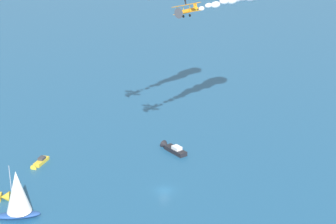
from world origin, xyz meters
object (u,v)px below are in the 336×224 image
object	(u,v)px
motorboat_offshore	(173,149)
biplane_lead	(187,10)
wingwalker_lead	(185,0)
motorboat_far_stbd	(39,163)
sailboat_ahead	(17,194)

from	to	relation	value
motorboat_offshore	biplane_lead	bearing A→B (deg)	153.57
biplane_lead	wingwalker_lead	xyz separation A→B (m)	(0.52, 0.19, 2.12)
motorboat_offshore	wingwalker_lead	bearing A→B (deg)	152.73
motorboat_far_stbd	sailboat_ahead	size ratio (longest dim) A/B	0.50
biplane_lead	sailboat_ahead	bearing A→B (deg)	70.33
sailboat_ahead	motorboat_offshore	bearing A→B (deg)	-76.45
sailboat_ahead	wingwalker_lead	xyz separation A→B (m)	(-12.76, -36.98, 42.65)
motorboat_offshore	wingwalker_lead	xyz separation A→B (m)	(-24.76, 12.76, 48.06)
motorboat_offshore	sailboat_ahead	distance (m)	51.45
biplane_lead	wingwalker_lead	size ratio (longest dim) A/B	4.17
motorboat_far_stbd	wingwalker_lead	distance (m)	64.98
sailboat_ahead	wingwalker_lead	distance (m)	57.88
sailboat_ahead	wingwalker_lead	bearing A→B (deg)	-109.04
motorboat_far_stbd	sailboat_ahead	xyz separation A→B (m)	(-24.04, 13.73, 5.59)
sailboat_ahead	biplane_lead	size ratio (longest dim) A/B	1.82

